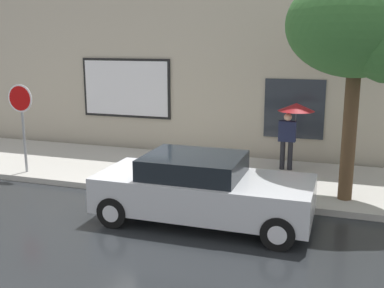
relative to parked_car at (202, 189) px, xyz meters
name	(u,v)px	position (x,y,z in m)	size (l,w,h in m)	color
ground_plane	(144,211)	(-1.39, 0.13, -0.71)	(60.00, 60.00, 0.00)	black
sidewalk	(188,173)	(-1.39, 3.13, -0.63)	(20.00, 4.00, 0.15)	#A3A099
building_facade	(212,48)	(-1.41, 5.63, 2.77)	(20.00, 0.67, 7.00)	#B2A893
parked_car	(202,189)	(0.00, 0.00, 0.00)	(4.44, 1.96, 1.42)	#B7BABF
fire_hydrant	(164,167)	(-1.66, 2.05, -0.20)	(0.30, 0.44, 0.75)	yellow
pedestrian_with_umbrella	(293,117)	(1.37, 4.09, 0.96)	(1.01, 1.01, 1.90)	black
street_tree	(364,29)	(2.98, 1.92, 3.25)	(3.05, 2.60, 5.07)	#4C3823
stop_sign	(21,111)	(-5.61, 1.55, 1.16)	(0.76, 0.10, 2.44)	gray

